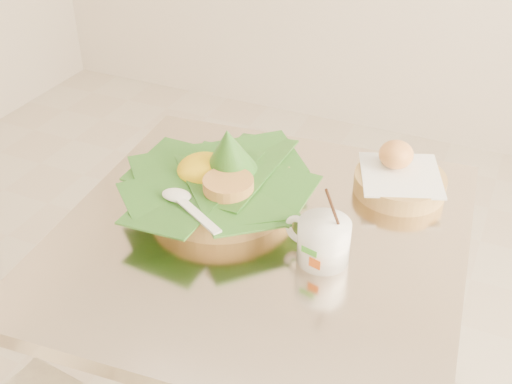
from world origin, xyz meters
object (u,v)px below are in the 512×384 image
at_px(cafe_table, 260,322).
at_px(rice_basket, 221,179).
at_px(coffee_mug, 322,240).
at_px(bread_basket, 399,178).

bearing_deg(cafe_table, rice_basket, 150.08).
xyz_separation_m(cafe_table, rice_basket, (-0.11, 0.06, 0.27)).
bearing_deg(coffee_mug, cafe_table, 168.88).
relative_size(rice_basket, coffee_mug, 2.29).
relative_size(cafe_table, rice_basket, 2.23).
height_order(bread_basket, coffee_mug, coffee_mug).
height_order(cafe_table, coffee_mug, coffee_mug).
bearing_deg(cafe_table, coffee_mug, -11.12).
distance_m(rice_basket, bread_basket, 0.34).
relative_size(cafe_table, bread_basket, 4.00).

